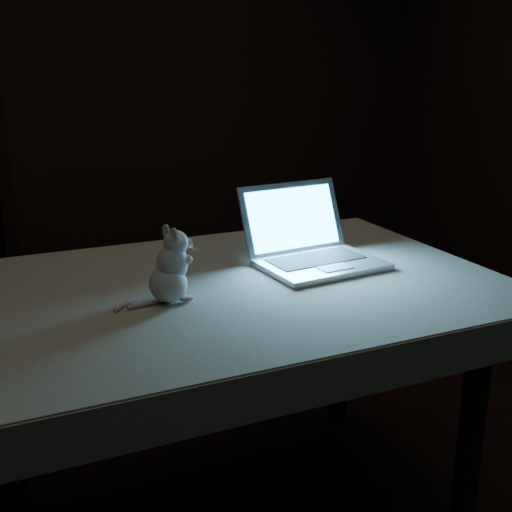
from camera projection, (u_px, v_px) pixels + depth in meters
name	position (u px, v px, depth m)	size (l,w,h in m)	color
floor	(266.00, 499.00, 2.22)	(5.00, 5.00, 0.00)	black
back_wall	(98.00, 86.00, 4.02)	(4.50, 0.04, 2.60)	black
table	(226.00, 409.00, 2.01)	(1.52, 0.98, 0.81)	black
tablecloth	(222.00, 299.00, 1.93)	(1.64, 1.09, 0.11)	beige
laptop	(322.00, 229.00, 2.01)	(0.37, 0.33, 0.25)	silver
plush_mouse	(167.00, 265.00, 1.72)	(0.15, 0.15, 0.21)	silver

